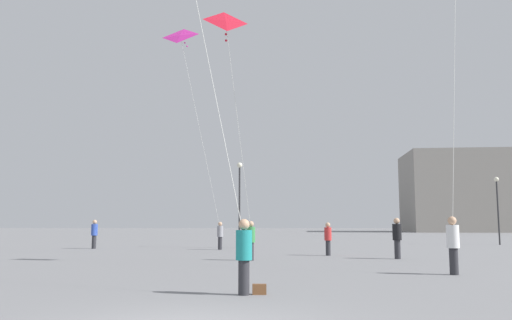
# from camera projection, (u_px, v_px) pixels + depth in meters

# --- Properties ---
(person_in_teal) EXTENTS (0.38, 0.38, 1.73)m
(person_in_teal) POSITION_uv_depth(u_px,v_px,m) (244.00, 253.00, 12.03)
(person_in_teal) COLOR #2D2D33
(person_in_teal) RESTS_ON ground_plane
(person_in_grey) EXTENTS (0.37, 0.37, 1.69)m
(person_in_grey) POSITION_uv_depth(u_px,v_px,m) (220.00, 234.00, 32.02)
(person_in_grey) COLOR #2D2D33
(person_in_grey) RESTS_ON ground_plane
(person_in_blue) EXTENTS (0.40, 0.40, 1.82)m
(person_in_blue) POSITION_uv_depth(u_px,v_px,m) (94.00, 233.00, 33.22)
(person_in_blue) COLOR #2D2D33
(person_in_blue) RESTS_ON ground_plane
(person_in_red) EXTENTS (0.36, 0.36, 1.65)m
(person_in_red) POSITION_uv_depth(u_px,v_px,m) (328.00, 237.00, 26.29)
(person_in_red) COLOR #2D2D33
(person_in_red) RESTS_ON ground_plane
(person_in_green) EXTENTS (0.37, 0.37, 1.71)m
(person_in_green) POSITION_uv_depth(u_px,v_px,m) (251.00, 239.00, 22.92)
(person_in_green) COLOR #2D2D33
(person_in_green) RESTS_ON ground_plane
(person_in_white) EXTENTS (0.40, 0.40, 1.84)m
(person_in_white) POSITION_uv_depth(u_px,v_px,m) (453.00, 243.00, 16.67)
(person_in_white) COLOR #2D2D33
(person_in_white) RESTS_ON ground_plane
(person_in_black) EXTENTS (0.40, 0.40, 1.86)m
(person_in_black) POSITION_uv_depth(u_px,v_px,m) (397.00, 236.00, 23.88)
(person_in_black) COLOR #2D2D33
(person_in_black) RESTS_ON ground_plane
(kite_crimson_delta) EXTENTS (1.54, 3.66, 8.69)m
(kite_crimson_delta) POSITION_uv_depth(u_px,v_px,m) (226.00, 25.00, 20.86)
(kite_crimson_delta) COLOR red
(kite_magenta_delta) EXTENTS (3.27, 2.39, 12.09)m
(kite_magenta_delta) POSITION_uv_depth(u_px,v_px,m) (181.00, 38.00, 31.77)
(kite_magenta_delta) COLOR #D12899
(building_left_hall) EXTENTS (22.63, 16.31, 14.10)m
(building_left_hall) POSITION_uv_depth(u_px,v_px,m) (469.00, 192.00, 93.68)
(building_left_hall) COLOR gray
(building_left_hall) RESTS_ON ground_plane
(lamppost_east) EXTENTS (0.36, 0.36, 5.62)m
(lamppost_east) POSITION_uv_depth(u_px,v_px,m) (240.00, 191.00, 34.57)
(lamppost_east) COLOR #2D2D30
(lamppost_east) RESTS_ON ground_plane
(lamppost_west) EXTENTS (0.36, 0.36, 5.06)m
(lamppost_west) POSITION_uv_depth(u_px,v_px,m) (497.00, 199.00, 39.25)
(lamppost_west) COLOR #2D2D30
(lamppost_west) RESTS_ON ground_plane
(handbag_beside_flyer) EXTENTS (0.33, 0.16, 0.24)m
(handbag_beside_flyer) POSITION_uv_depth(u_px,v_px,m) (259.00, 289.00, 12.01)
(handbag_beside_flyer) COLOR brown
(handbag_beside_flyer) RESTS_ON ground_plane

